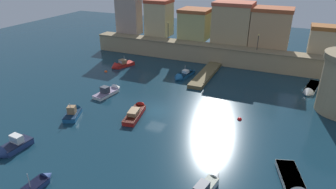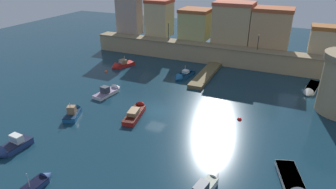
{
  "view_description": "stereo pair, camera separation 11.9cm",
  "coord_description": "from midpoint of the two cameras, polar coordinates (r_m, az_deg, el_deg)",
  "views": [
    {
      "loc": [
        16.26,
        -32.58,
        19.49
      ],
      "look_at": [
        0.0,
        4.46,
        0.73
      ],
      "focal_mm": 31.14,
      "sensor_mm": 36.0,
      "label": 1
    },
    {
      "loc": [
        16.37,
        -32.53,
        19.49
      ],
      "look_at": [
        0.0,
        4.46,
        0.73
      ],
      "focal_mm": 31.14,
      "sensor_mm": 36.0,
      "label": 2
    }
  ],
  "objects": [
    {
      "name": "quay_lamp_1",
      "position": [
        58.78,
        17.35,
        10.27
      ],
      "size": [
        0.32,
        0.32,
        3.06
      ],
      "color": "black",
      "rests_on": "quay_wall"
    },
    {
      "name": "moored_boat_10",
      "position": [
        52.81,
        26.17,
        0.85
      ],
      "size": [
        3.0,
        7.2,
        1.57
      ],
      "rotation": [
        0.0,
        0.0,
        -1.77
      ],
      "color": "white",
      "rests_on": "ground"
    },
    {
      "name": "moored_boat_0",
      "position": [
        31.2,
        -24.26,
        -15.71
      ],
      "size": [
        1.43,
        4.31,
        2.41
      ],
      "rotation": [
        0.0,
        0.0,
        1.54
      ],
      "color": "navy",
      "rests_on": "ground"
    },
    {
      "name": "moored_boat_6",
      "position": [
        37.36,
        -28.28,
        -9.07
      ],
      "size": [
        2.08,
        4.32,
        2.1
      ],
      "rotation": [
        0.0,
        0.0,
        -1.65
      ],
      "color": "navy",
      "rests_on": "ground"
    },
    {
      "name": "moored_boat_7",
      "position": [
        42.18,
        -17.86,
        -3.26
      ],
      "size": [
        3.15,
        4.53,
        2.82
      ],
      "rotation": [
        0.0,
        0.0,
        1.97
      ],
      "color": "#195689",
      "rests_on": "ground"
    },
    {
      "name": "moored_boat_5",
      "position": [
        47.65,
        -11.16,
        0.73
      ],
      "size": [
        2.51,
        5.74,
        2.09
      ],
      "rotation": [
        0.0,
        0.0,
        1.43
      ],
      "color": "white",
      "rests_on": "ground"
    },
    {
      "name": "moored_boat_1",
      "position": [
        28.16,
        7.33,
        -17.76
      ],
      "size": [
        2.18,
        5.98,
        1.71
      ],
      "rotation": [
        0.0,
        0.0,
        1.38
      ],
      "color": "white",
      "rests_on": "ground"
    },
    {
      "name": "moored_boat_4",
      "position": [
        40.7,
        -6.08,
        -3.24
      ],
      "size": [
        2.75,
        6.78,
        1.63
      ],
      "rotation": [
        0.0,
        0.0,
        1.75
      ],
      "color": "red",
      "rests_on": "ground"
    },
    {
      "name": "mooring_buoy_0",
      "position": [
        57.13,
        -11.96,
        4.37
      ],
      "size": [
        0.58,
        0.58,
        0.58
      ],
      "primitive_type": "sphere",
      "color": "#EA4C19",
      "rests_on": "ground"
    },
    {
      "name": "moored_boat_3",
      "position": [
        59.07,
        -9.22,
        5.71
      ],
      "size": [
        3.64,
        5.41,
        2.7
      ],
      "rotation": [
        0.0,
        0.0,
        -1.96
      ],
      "color": "red",
      "rests_on": "ground"
    },
    {
      "name": "quay_lamp_0",
      "position": [
        63.45,
        0.14,
        12.84
      ],
      "size": [
        0.32,
        0.32,
        3.9
      ],
      "color": "black",
      "rests_on": "quay_wall"
    },
    {
      "name": "ground_plane",
      "position": [
        41.31,
        -2.43,
        -3.3
      ],
      "size": [
        136.23,
        136.23,
        0.0
      ],
      "primitive_type": "plane",
      "color": "#112D3D"
    },
    {
      "name": "quay_wall",
      "position": [
        61.68,
        7.59,
        8.05
      ],
      "size": [
        51.04,
        3.39,
        3.71
      ],
      "color": "#9E8966",
      "rests_on": "ground"
    },
    {
      "name": "pier_dock",
      "position": [
        54.09,
        7.5,
        3.89
      ],
      "size": [
        2.49,
        13.23,
        0.7
      ],
      "color": "brown",
      "rests_on": "ground"
    },
    {
      "name": "moored_boat_8",
      "position": [
        30.8,
        23.48,
        -16.23
      ],
      "size": [
        3.56,
        6.32,
        1.79
      ],
      "rotation": [
        0.0,
        0.0,
        -1.27
      ],
      "color": "silver",
      "rests_on": "ground"
    },
    {
      "name": "moored_boat_2",
      "position": [
        53.12,
        2.87,
        3.66
      ],
      "size": [
        2.59,
        5.97,
        2.59
      ],
      "rotation": [
        0.0,
        0.0,
        -1.72
      ],
      "color": "#195689",
      "rests_on": "ground"
    },
    {
      "name": "mooring_buoy_1",
      "position": [
        40.39,
        13.88,
        -4.79
      ],
      "size": [
        0.61,
        0.61,
        0.61
      ],
      "primitive_type": "sphere",
      "color": "red",
      "rests_on": "ground"
    },
    {
      "name": "old_town_backdrop",
      "position": [
        64.21,
        9.12,
        13.68
      ],
      "size": [
        46.29,
        6.17,
        9.07
      ],
      "color": "#A28B7E",
      "rests_on": "ground"
    }
  ]
}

